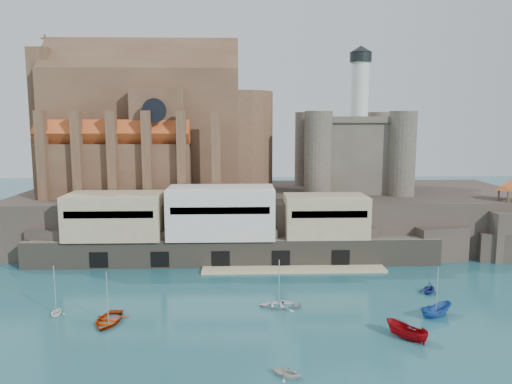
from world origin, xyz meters
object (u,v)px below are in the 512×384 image
object	(u,v)px
church	(154,131)
boat_2	(436,316)
boat_0	(108,323)
castle_keep	(351,149)
boat_1	(287,377)

from	to	relation	value
church	boat_2	xyz separation A→B (m)	(41.87, -43.62, -22.13)
boat_0	castle_keep	bearing A→B (deg)	54.27
church	boat_1	world-z (taller)	church
castle_keep	boat_0	world-z (taller)	castle_keep
boat_1	boat_2	xyz separation A→B (m)	(20.13, 14.18, 0.00)
church	castle_keep	distance (m)	40.39
church	castle_keep	bearing A→B (deg)	-1.11
boat_0	boat_2	world-z (taller)	boat_0
church	boat_1	distance (m)	65.61
castle_keep	boat_2	size ratio (longest dim) A/B	5.89
church	boat_0	bearing A→B (deg)	-88.35
castle_keep	boat_1	distance (m)	62.68
church	boat_0	xyz separation A→B (m)	(1.28, -44.28, -22.13)
church	boat_0	world-z (taller)	church
boat_0	boat_2	bearing A→B (deg)	7.02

